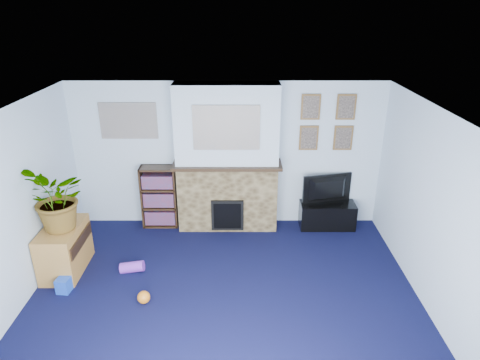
{
  "coord_description": "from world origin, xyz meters",
  "views": [
    {
      "loc": [
        0.2,
        -4.31,
        3.53
      ],
      "look_at": [
        0.2,
        0.97,
        1.3
      ],
      "focal_mm": 32.0,
      "sensor_mm": 36.0,
      "label": 1
    }
  ],
  "objects_px": {
    "sideboard": "(64,248)",
    "bookshelf": "(160,198)",
    "television": "(329,190)",
    "tv_stand": "(327,215)"
  },
  "relations": [
    {
      "from": "sideboard",
      "to": "bookshelf",
      "type": "bearing_deg",
      "value": 49.81
    },
    {
      "from": "television",
      "to": "sideboard",
      "type": "relative_size",
      "value": 0.97
    },
    {
      "from": "tv_stand",
      "to": "television",
      "type": "xyz_separation_m",
      "value": [
        0.0,
        0.02,
        0.44
      ]
    },
    {
      "from": "tv_stand",
      "to": "sideboard",
      "type": "bearing_deg",
      "value": -162.4
    },
    {
      "from": "television",
      "to": "bookshelf",
      "type": "relative_size",
      "value": 0.8
    },
    {
      "from": "bookshelf",
      "to": "tv_stand",
      "type": "bearing_deg",
      "value": -1.57
    },
    {
      "from": "tv_stand",
      "to": "television",
      "type": "bearing_deg",
      "value": 90.0
    },
    {
      "from": "television",
      "to": "bookshelf",
      "type": "distance_m",
      "value": 2.79
    },
    {
      "from": "bookshelf",
      "to": "sideboard",
      "type": "xyz_separation_m",
      "value": [
        -1.11,
        -1.31,
        -0.15
      ]
    },
    {
      "from": "sideboard",
      "to": "television",
      "type": "bearing_deg",
      "value": 17.86
    }
  ]
}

